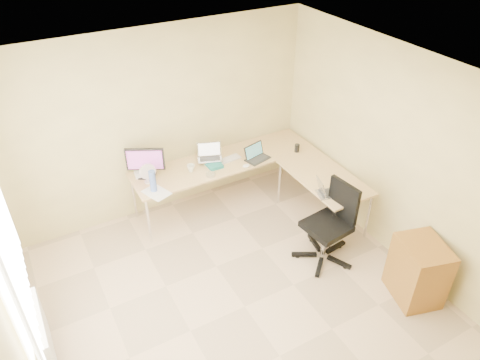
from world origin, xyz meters
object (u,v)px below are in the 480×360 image
desk_return (322,198)px  cabinet (418,272)px  monitor (145,163)px  mug (191,168)px  water_bottle (153,181)px  laptop_center (210,152)px  desk_fan (147,174)px  laptop_return (328,188)px  laptop_black (258,153)px  desk_main (225,182)px  keyboard (226,160)px  office_chair (326,227)px

desk_return → cabinet: cabinet is taller
monitor → mug: bearing=10.7°
desk_return → water_bottle: bearing=159.5°
laptop_center → desk_fan: 0.93m
mug → laptop_return: size_ratio=0.37×
laptop_black → mug: (-0.94, 0.17, -0.06)m
desk_main → keyboard: keyboard is taller
water_bottle → office_chair: office_chair is taller
laptop_center → laptop_return: 1.69m
office_chair → mug: bearing=116.8°
monitor → keyboard: 1.12m
mug → cabinet: bearing=-58.5°
desk_main → cabinet: size_ratio=3.35×
laptop_return → monitor: bearing=66.6°
desk_main → laptop_return: size_ratio=9.29×
desk_main → mug: mug is taller
laptop_black → keyboard: 0.46m
office_chair → laptop_black: bearing=88.2°
keyboard → water_bottle: water_bottle is taller
water_bottle → office_chair: (1.66, -1.42, -0.38)m
laptop_center → cabinet: 3.02m
mug → desk_fan: (-0.60, 0.03, 0.09)m
desk_fan → office_chair: office_chair is taller
desk_main → desk_fan: (-1.13, 0.00, 0.50)m
office_chair → laptop_center: bearing=106.7°
laptop_center → water_bottle: water_bottle is taller
laptop_center → keyboard: 0.26m
water_bottle → laptop_center: bearing=16.7°
mug → keyboard: bearing=0.4°
water_bottle → desk_fan: size_ratio=1.09×
water_bottle → laptop_return: (1.87, -1.12, -0.05)m
desk_main → laptop_black: size_ratio=7.87×
desk_return → laptop_return: bearing=-123.8°
desk_main → laptop_return: laptop_return is taller
laptop_center → monitor: bearing=-164.1°
laptop_black → desk_fan: bearing=157.7°
monitor → laptop_center: 0.89m
laptop_center → desk_main: bearing=3.5°
desk_main → mug: bearing=-176.8°
keyboard → laptop_center: bearing=148.9°
desk_fan → laptop_return: size_ratio=0.95×
desk_return → cabinet: 1.63m
laptop_return → cabinet: bearing=-150.9°
desk_return → laptop_return: 0.61m
office_chair → desk_fan: bearing=128.7°
laptop_center → mug: laptop_center is taller
office_chair → laptop_return: bearing=47.9°
cabinet → laptop_center: bearing=131.1°
office_chair → cabinet: office_chair is taller
cabinet → desk_return: bearing=109.0°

